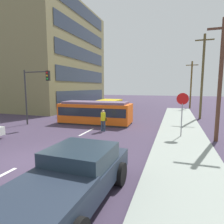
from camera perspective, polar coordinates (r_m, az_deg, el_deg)
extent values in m
plane|color=#3F3349|center=(18.22, -2.15, -3.24)|extent=(120.00, 120.00, 0.00)
cube|color=#919A91|center=(13.21, 20.18, -7.58)|extent=(3.20, 36.00, 0.14)
cube|color=silver|center=(11.30, -16.70, -10.33)|extent=(0.16, 2.40, 0.01)
cube|color=silver|center=(14.63, -7.66, -5.99)|extent=(0.16, 2.40, 0.01)
cube|color=silver|center=(23.26, 2.48, -0.87)|extent=(0.16, 2.40, 0.01)
cube|color=silver|center=(29.03, 5.72, 0.78)|extent=(0.16, 2.40, 0.01)
cube|color=olive|center=(34.79, -19.72, 14.71)|extent=(14.62, 17.75, 16.00)
cube|color=#2D3847|center=(30.61, -8.27, 4.69)|extent=(0.06, 15.09, 1.92)
cube|color=#2D3847|center=(30.62, -8.38, 10.68)|extent=(0.06, 15.09, 1.92)
cube|color=#2D3847|center=(30.96, -8.50, 16.60)|extent=(0.06, 15.09, 1.92)
cube|color=#2D3847|center=(31.63, -8.62, 22.34)|extent=(0.06, 15.09, 1.92)
cube|color=#2D3847|center=(32.59, -8.75, 27.78)|extent=(0.06, 15.09, 1.92)
cube|color=#E85A14|center=(17.74, -4.97, -0.26)|extent=(6.68, 2.72, 1.72)
cube|color=#2D2D2D|center=(17.89, -4.93, -3.22)|extent=(6.55, 2.59, 0.15)
cube|color=#624E69|center=(17.64, -5.00, 2.83)|extent=(6.01, 2.32, 0.20)
cube|color=#1E232D|center=(17.71, -4.97, 0.40)|extent=(6.42, 2.75, 0.76)
cube|color=gold|center=(23.26, -1.52, 1.70)|extent=(2.67, 5.84, 1.48)
cube|color=black|center=(20.57, -3.98, 1.53)|extent=(2.25, 0.19, 0.89)
cube|color=black|center=(23.23, -1.52, 2.35)|extent=(2.69, 4.98, 0.59)
cylinder|color=black|center=(21.59, -3.04, -0.34)|extent=(2.58, 0.98, 0.90)
cylinder|color=black|center=(25.07, -0.20, 0.78)|extent=(2.58, 0.98, 0.90)
cylinder|color=#2B3C4E|center=(14.71, -3.04, -4.18)|extent=(0.16, 0.16, 0.85)
cylinder|color=#2B3C4E|center=(14.64, -2.30, -4.23)|extent=(0.16, 0.16, 0.85)
cylinder|color=yellow|center=(14.54, -2.69, -1.41)|extent=(0.36, 0.36, 0.60)
sphere|color=tan|center=(14.48, -2.70, 0.19)|extent=(0.22, 0.22, 0.22)
cube|color=#623C0B|center=(14.54, -1.80, -2.20)|extent=(0.20, 0.22, 0.24)
cube|color=#212B3B|center=(6.00, -11.88, -19.80)|extent=(2.12, 5.05, 0.65)
cube|color=#202E3B|center=(6.19, -9.30, -12.78)|extent=(1.95, 1.95, 0.55)
cube|color=#212B3B|center=(4.85, -21.22, -22.06)|extent=(2.06, 2.30, 0.12)
cylinder|color=black|center=(7.75, -12.34, -15.53)|extent=(0.30, 0.81, 0.80)
cylinder|color=black|center=(6.97, 2.48, -18.07)|extent=(0.30, 0.81, 0.80)
cylinder|color=black|center=(5.74, -30.14, -25.20)|extent=(0.30, 0.81, 0.80)
cube|color=beige|center=(23.30, -10.98, 0.28)|extent=(1.80, 4.07, 0.55)
cube|color=black|center=(23.11, -11.20, 1.40)|extent=(1.62, 2.25, 0.40)
cylinder|color=black|center=(24.79, -11.28, 0.25)|extent=(0.23, 0.64, 0.64)
cylinder|color=black|center=(23.96, -7.74, 0.08)|extent=(0.23, 0.64, 0.64)
cylinder|color=black|center=(22.76, -14.38, -0.49)|extent=(0.23, 0.64, 0.64)
cylinder|color=black|center=(21.85, -10.63, -0.71)|extent=(0.23, 0.64, 0.64)
cube|color=silver|center=(28.51, -4.79, 1.70)|extent=(1.85, 4.09, 0.55)
cube|color=black|center=(28.32, -4.93, 2.63)|extent=(1.68, 2.26, 0.40)
cylinder|color=black|center=(30.00, -5.43, 1.61)|extent=(0.23, 0.64, 0.64)
cylinder|color=black|center=(29.31, -2.21, 1.50)|extent=(0.23, 0.64, 0.64)
cylinder|color=black|center=(27.81, -7.51, 1.11)|extent=(0.23, 0.64, 0.64)
cylinder|color=black|center=(27.06, -4.08, 0.98)|extent=(0.23, 0.64, 0.64)
cylinder|color=gray|center=(13.41, 20.16, -2.24)|extent=(0.07, 0.07, 2.20)
cylinder|color=red|center=(13.26, 20.44, 3.74)|extent=(0.76, 0.04, 0.76)
cylinder|color=#333333|center=(18.82, -24.43, 3.95)|extent=(0.14, 0.14, 4.90)
cylinder|color=#333333|center=(18.03, -21.90, 11.11)|extent=(2.46, 0.10, 0.10)
cube|color=black|center=(17.25, -18.65, 10.28)|extent=(0.28, 0.24, 0.84)
sphere|color=red|center=(17.16, -18.96, 11.12)|extent=(0.16, 0.16, 0.16)
sphere|color=gold|center=(17.14, -18.92, 10.29)|extent=(0.16, 0.16, 0.16)
sphere|color=green|center=(17.13, -18.88, 9.45)|extent=(0.16, 0.16, 0.16)
cylinder|color=brown|center=(13.39, 29.72, 7.89)|extent=(0.24, 0.24, 7.44)
cube|color=brown|center=(13.82, 30.62, 20.91)|extent=(1.80, 0.12, 0.12)
cylinder|color=brown|center=(22.33, 25.49, 9.34)|extent=(0.24, 0.24, 8.78)
cube|color=brown|center=(22.81, 26.06, 18.88)|extent=(1.80, 0.12, 0.12)
cylinder|color=brown|center=(32.70, 22.64, 7.47)|extent=(0.24, 0.24, 7.38)
cube|color=brown|center=(32.87, 22.92, 12.86)|extent=(1.80, 0.12, 0.12)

